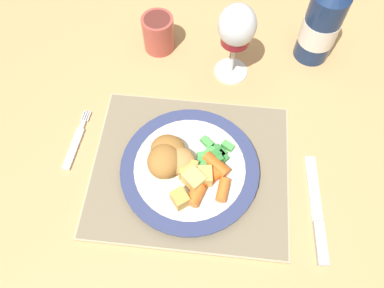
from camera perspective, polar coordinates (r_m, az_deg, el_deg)
ground_plane at (r=1.41m, az=0.59°, el=-10.44°), size 6.00×6.00×0.00m
dining_table at (r=0.81m, az=1.01°, el=4.13°), size 1.55×0.83×0.74m
placemat at (r=0.65m, az=-0.28°, el=-3.83°), size 0.34×0.29×0.01m
dinner_plate at (r=0.64m, az=-0.18°, el=-3.90°), size 0.24×0.24×0.02m
breaded_croquettes at (r=0.62m, az=-3.52°, el=-2.02°), size 0.09×0.10×0.04m
green_beans_pile at (r=0.63m, az=3.24°, el=-1.72°), size 0.06×0.08×0.02m
glazed_carrots at (r=0.61m, az=2.47°, el=-5.47°), size 0.07×0.10×0.02m
fork at (r=0.71m, az=-17.32°, el=0.05°), size 0.02×0.12×0.01m
table_knife at (r=0.66m, az=18.56°, el=-10.57°), size 0.03×0.19×0.01m
wine_glass at (r=0.69m, az=6.82°, el=16.98°), size 0.07×0.07×0.16m
bottle at (r=0.78m, az=19.35°, el=17.33°), size 0.07×0.07×0.26m
roast_potatoes at (r=0.61m, az=-0.04°, el=-5.55°), size 0.07×0.08×0.03m
drinking_cup at (r=0.79m, az=-5.15°, el=16.58°), size 0.06×0.06×0.08m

